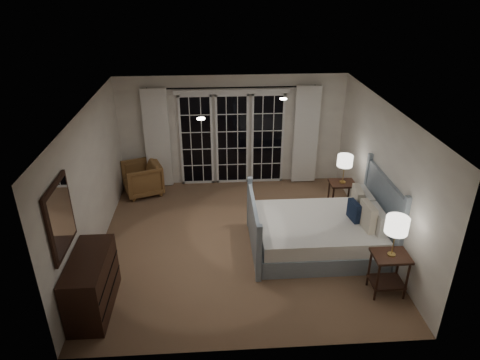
{
  "coord_description": "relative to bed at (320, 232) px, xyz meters",
  "views": [
    {
      "loc": [
        -0.43,
        -6.54,
        4.48
      ],
      "look_at": [
        0.04,
        0.41,
        1.05
      ],
      "focal_mm": 32.0,
      "sensor_mm": 36.0,
      "label": 1
    }
  ],
  "objects": [
    {
      "name": "bed",
      "position": [
        0.0,
        0.0,
        0.0
      ],
      "size": [
        2.3,
        1.65,
        1.34
      ],
      "color": "#8895A5",
      "rests_on": "floor"
    },
    {
      "name": "wall_right",
      "position": [
        1.09,
        0.29,
        0.91
      ],
      "size": [
        0.02,
        5.0,
        2.5
      ],
      "primitive_type": "cube",
      "color": "white",
      "rests_on": "floor"
    },
    {
      "name": "downlight_b",
      "position": [
        -2.01,
        -0.11,
        2.15
      ],
      "size": [
        0.12,
        0.12,
        0.01
      ],
      "primitive_type": "cylinder",
      "color": "white",
      "rests_on": "ceiling"
    },
    {
      "name": "ceiling",
      "position": [
        -1.41,
        0.29,
        2.16
      ],
      "size": [
        5.0,
        5.0,
        0.0
      ],
      "primitive_type": "plane",
      "rotation": [
        3.14,
        0.0,
        0.0
      ],
      "color": "white",
      "rests_on": "wall_back"
    },
    {
      "name": "mirror",
      "position": [
        -3.88,
        -1.28,
        1.21
      ],
      "size": [
        0.05,
        0.85,
        1.0
      ],
      "color": "black",
      "rests_on": "wall_left"
    },
    {
      "name": "nightstand_left",
      "position": [
        0.74,
        -1.23,
        0.12
      ],
      "size": [
        0.53,
        0.43,
        0.69
      ],
      "color": "black",
      "rests_on": "floor"
    },
    {
      "name": "armchair",
      "position": [
        -3.42,
        2.32,
        0.02
      ],
      "size": [
        1.01,
        0.99,
        0.72
      ],
      "primitive_type": "imported",
      "rotation": [
        0.0,
        0.0,
        -1.22
      ],
      "color": "brown",
      "rests_on": "floor"
    },
    {
      "name": "french_doors",
      "position": [
        -1.41,
        2.75,
        0.75
      ],
      "size": [
        2.5,
        0.04,
        2.2
      ],
      "color": "black",
      "rests_on": "wall_back"
    },
    {
      "name": "dresser",
      "position": [
        -3.64,
        -1.28,
        0.1
      ],
      "size": [
        0.52,
        1.24,
        0.87
      ],
      "color": "black",
      "rests_on": "floor"
    },
    {
      "name": "wall_left",
      "position": [
        -3.91,
        0.29,
        0.91
      ],
      "size": [
        0.02,
        5.0,
        2.5
      ],
      "primitive_type": "cube",
      "color": "white",
      "rests_on": "floor"
    },
    {
      "name": "lamp_right",
      "position": [
        0.72,
        1.26,
        0.79
      ],
      "size": [
        0.3,
        0.3,
        0.59
      ],
      "color": "tan",
      "rests_on": "nightstand_right"
    },
    {
      "name": "lamp_left",
      "position": [
        0.74,
        -1.23,
        0.87
      ],
      "size": [
        0.33,
        0.33,
        0.64
      ],
      "color": "tan",
      "rests_on": "nightstand_left"
    },
    {
      "name": "downlight_a",
      "position": [
        -0.61,
        0.89,
        2.15
      ],
      "size": [
        0.12,
        0.12,
        0.01
      ],
      "primitive_type": "cylinder",
      "color": "white",
      "rests_on": "ceiling"
    },
    {
      "name": "wall_back",
      "position": [
        -1.41,
        2.79,
        0.91
      ],
      "size": [
        5.0,
        0.02,
        2.5
      ],
      "primitive_type": "cube",
      "color": "white",
      "rests_on": "floor"
    },
    {
      "name": "floor",
      "position": [
        -1.41,
        0.29,
        -0.34
      ],
      "size": [
        5.0,
        5.0,
        0.0
      ],
      "primitive_type": "plane",
      "color": "#866248",
      "rests_on": "ground"
    },
    {
      "name": "curtain_right",
      "position": [
        0.24,
        2.67,
        0.81
      ],
      "size": [
        0.55,
        0.1,
        2.25
      ],
      "primitive_type": "cube",
      "color": "silver",
      "rests_on": "curtain_rod"
    },
    {
      "name": "wall_front",
      "position": [
        -1.41,
        -2.21,
        0.91
      ],
      "size": [
        5.0,
        0.02,
        2.5
      ],
      "primitive_type": "cube",
      "color": "white",
      "rests_on": "floor"
    },
    {
      "name": "nightstand_right",
      "position": [
        0.72,
        1.26,
        0.1
      ],
      "size": [
        0.5,
        0.4,
        0.65
      ],
      "color": "black",
      "rests_on": "floor"
    },
    {
      "name": "curtain_rod",
      "position": [
        -1.41,
        2.69,
        1.91
      ],
      "size": [
        3.5,
        0.03,
        0.03
      ],
      "primitive_type": "cylinder",
      "rotation": [
        0.0,
        1.57,
        0.0
      ],
      "color": "black",
      "rests_on": "wall_back"
    },
    {
      "name": "curtain_left",
      "position": [
        -3.06,
        2.67,
        0.81
      ],
      "size": [
        0.55,
        0.1,
        2.25
      ],
      "primitive_type": "cube",
      "color": "silver",
      "rests_on": "curtain_rod"
    }
  ]
}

